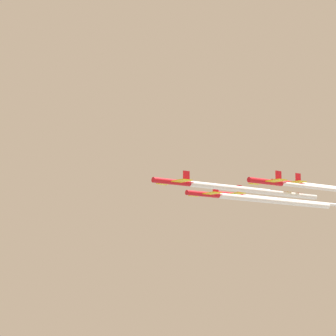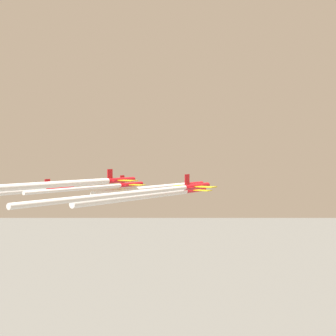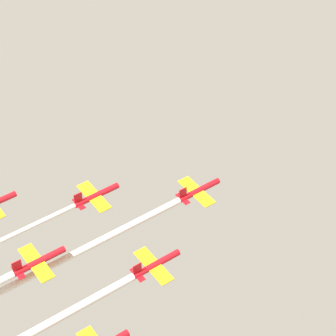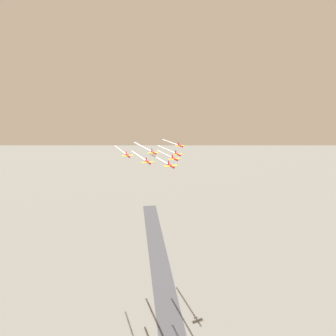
{
  "view_description": "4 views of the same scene",
  "coord_description": "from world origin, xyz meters",
  "px_view_note": "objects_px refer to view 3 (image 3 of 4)",
  "views": [
    {
      "loc": [
        -30.62,
        116.69,
        101.45
      ],
      "look_at": [
        -41.44,
        -43.06,
        126.0
      ],
      "focal_mm": 85.0,
      "sensor_mm": 36.0,
      "label": 1
    },
    {
      "loc": [
        -100.98,
        -161.99,
        130.73
      ],
      "look_at": [
        -47.46,
        -35.02,
        127.45
      ],
      "focal_mm": 50.0,
      "sensor_mm": 36.0,
      "label": 2
    },
    {
      "loc": [
        -49.87,
        -130.64,
        209.79
      ],
      "look_at": [
        -47.91,
        -38.15,
        125.83
      ],
      "focal_mm": 70.0,
      "sensor_mm": 36.0,
      "label": 3
    },
    {
      "loc": [
        115.53,
        -9.5,
        162.58
      ],
      "look_at": [
        -37.12,
        -42.29,
        122.86
      ],
      "focal_mm": 28.0,
      "sensor_mm": 36.0,
      "label": 4
    }
  ],
  "objects_px": {
    "jet_0": "(197,191)",
    "jet_2": "(155,265)",
    "jet_1": "(95,196)",
    "jet_4": "(37,262)"
  },
  "relations": [
    {
      "from": "jet_1",
      "to": "jet_2",
      "type": "bearing_deg",
      "value": -0.0
    },
    {
      "from": "jet_0",
      "to": "jet_1",
      "type": "height_order",
      "value": "jet_1"
    },
    {
      "from": "jet_2",
      "to": "jet_4",
      "type": "xyz_separation_m",
      "value": [
        -19.37,
        -1.3,
        2.84
      ]
    },
    {
      "from": "jet_4",
      "to": "jet_1",
      "type": "bearing_deg",
      "value": 120.47
    },
    {
      "from": "jet_1",
      "to": "jet_2",
      "type": "distance_m",
      "value": 19.7
    },
    {
      "from": "jet_2",
      "to": "jet_0",
      "type": "bearing_deg",
      "value": 120.47
    },
    {
      "from": "jet_0",
      "to": "jet_2",
      "type": "relative_size",
      "value": 1.0
    },
    {
      "from": "jet_0",
      "to": "jet_2",
      "type": "distance_m",
      "value": 19.42
    },
    {
      "from": "jet_1",
      "to": "jet_4",
      "type": "bearing_deg",
      "value": -59.53
    },
    {
      "from": "jet_0",
      "to": "jet_4",
      "type": "bearing_deg",
      "value": -90.0
    }
  ]
}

